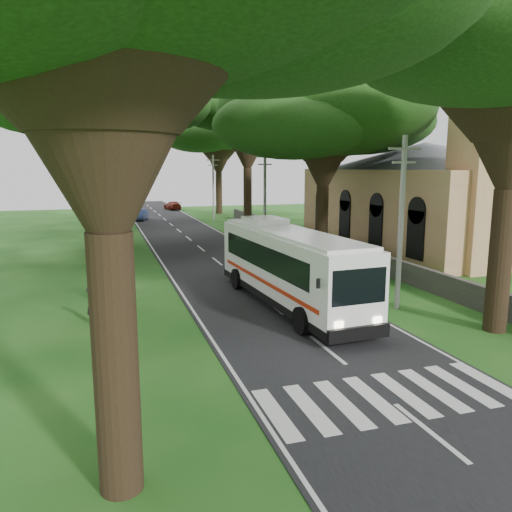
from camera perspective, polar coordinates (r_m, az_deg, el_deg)
name	(u,v)px	position (r m, az deg, el deg)	size (l,w,h in m)	color
ground	(353,371)	(17.08, 11.03, -12.78)	(140.00, 140.00, 0.00)	#184D16
road	(203,250)	(40.08, -6.04, 0.64)	(8.00, 120.00, 0.04)	black
crosswalk	(386,398)	(15.51, 14.63, -15.39)	(8.00, 3.00, 0.01)	silver
property_wall	(312,240)	(41.71, 6.44, 1.82)	(0.35, 50.00, 1.20)	#383533
church	(425,188)	(43.59, 18.71, 7.41)	(14.00, 24.00, 11.60)	tan
pole_near	(401,220)	(23.86, 16.25, 3.93)	(1.60, 0.24, 8.00)	gray
pole_mid	(265,196)	(41.96, 1.02, 6.85)	(1.60, 0.24, 8.00)	gray
pole_far	(213,187)	(61.26, -4.90, 7.86)	(1.60, 0.24, 8.00)	gray
tree_l_mida	(83,25)	(26.58, -19.20, 23.63)	(14.83, 14.83, 16.32)	black
tree_l_midb	(97,95)	(44.16, -17.74, 17.11)	(16.06, 16.06, 15.80)	black
tree_l_far	(88,115)	(62.07, -18.62, 14.99)	(12.95, 12.95, 15.34)	black
tree_r_mida	(324,112)	(37.42, 7.84, 15.95)	(15.55, 15.55, 13.80)	black
tree_r_midb	(247,102)	(54.35, -1.00, 17.15)	(14.13, 14.13, 16.38)	black
tree_r_far	(218,129)	(71.81, -4.35, 14.27)	(15.27, 15.27, 15.12)	black
coach_bus	(288,265)	(23.93, 3.69, -1.04)	(3.50, 12.52, 3.65)	white
distant_car_b	(140,215)	(64.21, -13.08, 4.62)	(1.41, 4.05, 1.33)	navy
distant_car_c	(173,205)	(79.07, -9.51, 5.72)	(1.79, 4.41, 1.28)	maroon
pedestrian	(92,305)	(22.43, -18.27, -5.36)	(0.58, 0.38, 1.60)	black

